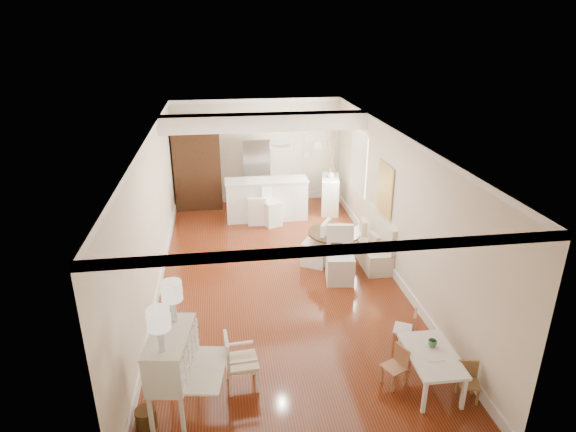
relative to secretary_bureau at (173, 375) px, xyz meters
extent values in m
plane|color=maroon|center=(1.70, 3.29, -0.59)|extent=(9.00, 9.00, 0.00)
cube|color=white|center=(1.70, 3.29, 2.21)|extent=(4.50, 9.00, 0.04)
cube|color=beige|center=(1.70, 7.79, 0.81)|extent=(4.50, 0.04, 2.80)
cube|color=beige|center=(1.70, -1.21, 0.81)|extent=(4.50, 0.04, 2.80)
cube|color=beige|center=(-0.55, 3.29, 0.81)|extent=(0.04, 9.00, 2.80)
cube|color=beige|center=(3.95, 3.29, 0.81)|extent=(0.04, 9.00, 2.80)
cube|color=white|center=(1.70, 5.49, 2.03)|extent=(4.50, 0.45, 0.36)
cube|color=tan|center=(3.92, 3.79, 0.96)|extent=(0.04, 0.84, 1.04)
cube|color=white|center=(3.93, 5.69, 0.96)|extent=(0.04, 1.10, 1.40)
cylinder|color=#381E11|center=(0.50, 7.77, 1.26)|extent=(0.30, 0.03, 0.30)
cylinder|color=white|center=(1.70, 2.79, 2.16)|extent=(0.36, 0.36, 0.08)
cube|color=white|center=(0.00, 0.00, 0.00)|extent=(1.06, 1.08, 1.18)
cube|color=white|center=(0.85, 0.38, -0.19)|extent=(0.49, 0.49, 0.80)
cylinder|color=brown|center=(-0.35, -0.19, -0.46)|extent=(0.34, 0.34, 0.26)
cube|color=white|center=(3.37, 0.02, -0.33)|extent=(0.64, 1.05, 0.52)
cube|color=#B07750|center=(2.90, 0.11, -0.30)|extent=(0.37, 0.37, 0.58)
cube|color=#A9714D|center=(3.33, 0.88, -0.27)|extent=(0.42, 0.42, 0.65)
cube|color=#987145|center=(3.76, -0.30, -0.32)|extent=(0.31, 0.31, 0.54)
cube|color=silver|center=(3.69, 3.79, -0.10)|extent=(0.52, 1.60, 0.98)
cylinder|color=#412A15|center=(2.90, 3.70, -0.23)|extent=(1.36, 1.36, 0.72)
cube|color=white|center=(2.86, 3.01, -0.05)|extent=(0.59, 0.60, 1.08)
cube|color=white|center=(2.53, 3.76, -0.11)|extent=(0.65, 0.64, 0.97)
cube|color=white|center=(1.80, 6.39, -0.08)|extent=(2.05, 0.65, 1.03)
cube|color=white|center=(1.53, 6.13, -0.03)|extent=(0.48, 0.48, 1.12)
cube|color=white|center=(1.88, 5.94, -0.11)|extent=(0.50, 0.50, 0.96)
cube|color=#381E11|center=(0.10, 7.47, 0.56)|extent=(1.20, 0.60, 2.30)
imported|color=silver|center=(2.00, 7.44, 0.31)|extent=(0.75, 0.65, 1.80)
cube|color=white|center=(3.50, 6.69, -0.13)|extent=(0.63, 1.04, 0.93)
imported|color=#508953|center=(3.44, 0.18, -0.03)|extent=(0.15, 0.15, 0.10)
imported|color=silver|center=(3.49, 6.67, 0.42)|extent=(0.22, 0.22, 0.18)
camera|label=1|loc=(0.73, -4.91, 4.01)|focal=30.00mm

